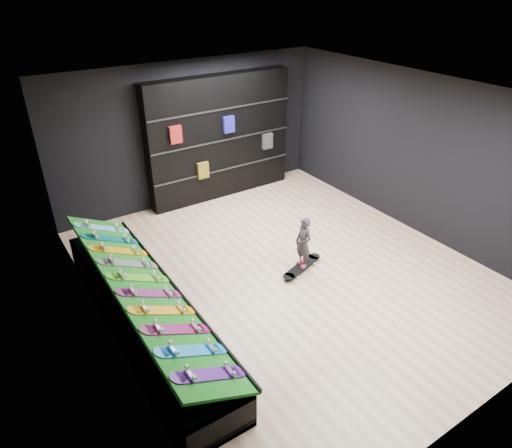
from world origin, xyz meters
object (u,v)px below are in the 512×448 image
floor_skateboard (302,268)px  display_rack (144,314)px  back_shelving (220,138)px  child (303,252)px

floor_skateboard → display_rack: bearing=160.5°
floor_skateboard → back_shelving: bearing=66.8°
display_rack → back_shelving: size_ratio=1.35×
back_shelving → display_rack: bearing=-133.6°
floor_skateboard → child: 0.32m
display_rack → floor_skateboard: size_ratio=4.59×
back_shelving → child: (-0.36, -3.43, -0.97)m
back_shelving → child: size_ratio=6.03×
floor_skateboard → child: bearing=0.0°
display_rack → child: child is taller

